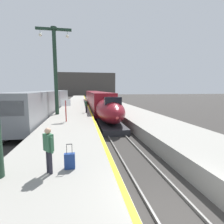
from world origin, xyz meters
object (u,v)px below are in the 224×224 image
at_px(highspeed_train_main, 97,101).
at_px(passenger_mid_platform, 86,105).
at_px(station_column_mid, 55,64).
at_px(passenger_near_edge, 49,147).
at_px(regional_train_adjacent, 51,101).
at_px(departure_info_board, 66,106).
at_px(rolling_suitcase, 70,161).

distance_m(highspeed_train_main, passenger_mid_platform, 10.83).
relative_size(station_column_mid, passenger_near_edge, 6.00).
bearing_deg(regional_train_adjacent, passenger_mid_platform, -56.19).
distance_m(station_column_mid, departure_info_board, 7.00).
xyz_separation_m(passenger_mid_platform, rolling_suitcase, (-1.11, -16.02, -0.69)).
height_order(highspeed_train_main, station_column_mid, station_column_mid).
relative_size(passenger_near_edge, rolling_suitcase, 1.72).
relative_size(regional_train_adjacent, station_column_mid, 3.61).
bearing_deg(station_column_mid, passenger_mid_platform, 14.10).
height_order(station_column_mid, departure_info_board, station_column_mid).
distance_m(passenger_near_edge, passenger_mid_platform, 16.37).
distance_m(station_column_mid, passenger_near_edge, 16.27).
relative_size(station_column_mid, departure_info_board, 4.78).
xyz_separation_m(highspeed_train_main, departure_info_board, (-4.42, -16.61, 0.64)).
bearing_deg(departure_info_board, highspeed_train_main, 75.11).
height_order(passenger_near_edge, rolling_suitcase, passenger_near_edge).
distance_m(passenger_near_edge, departure_info_board, 10.25).
bearing_deg(passenger_near_edge, departure_info_board, 91.43).
distance_m(highspeed_train_main, rolling_suitcase, 26.83).
bearing_deg(rolling_suitcase, departure_info_board, 95.48).
xyz_separation_m(passenger_mid_platform, departure_info_board, (-2.07, -6.03, 0.52)).
bearing_deg(passenger_mid_platform, rolling_suitcase, -93.97).
distance_m(regional_train_adjacent, departure_info_board, 15.08).
distance_m(highspeed_train_main, regional_train_adjacent, 8.34).
distance_m(rolling_suitcase, departure_info_board, 10.11).
bearing_deg(highspeed_train_main, regional_train_adjacent, -166.23).
height_order(regional_train_adjacent, passenger_mid_platform, regional_train_adjacent).
bearing_deg(passenger_near_edge, highspeed_train_main, 81.19).
xyz_separation_m(passenger_near_edge, passenger_mid_platform, (1.82, 16.27, 0.00)).
xyz_separation_m(station_column_mid, passenger_mid_platform, (3.55, 0.89, -5.04)).
bearing_deg(highspeed_train_main, departure_info_board, -104.89).
relative_size(passenger_near_edge, passenger_mid_platform, 1.00).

